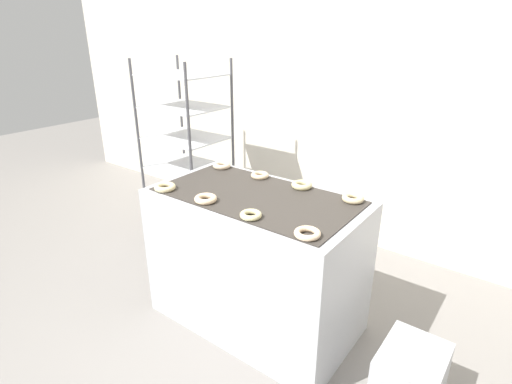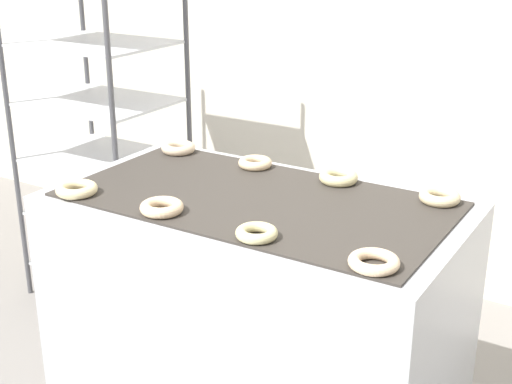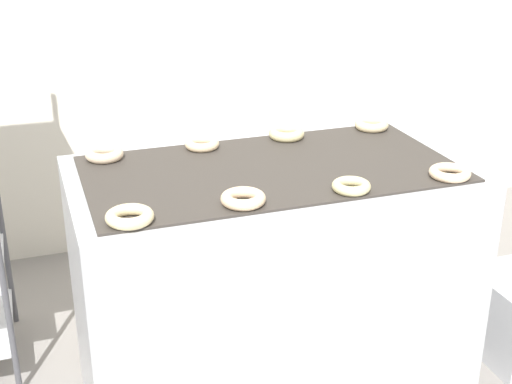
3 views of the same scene
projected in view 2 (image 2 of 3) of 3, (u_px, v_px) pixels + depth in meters
The scene contains 11 objects.
wall_back at pixel (422, 10), 3.35m from camera, with size 8.00×0.05×2.80m.
fryer_machine at pixel (256, 325), 2.47m from camera, with size 1.34×0.74×0.94m.
baking_rack_cart at pixel (101, 130), 3.42m from camera, with size 0.68×0.55×1.67m.
donut_near_left at pixel (77, 189), 2.33m from camera, with size 0.14×0.14×0.03m, color beige.
donut_near_midleft at pixel (162, 207), 2.18m from camera, with size 0.14×0.14×0.04m, color beige.
donut_near_midright at pixel (257, 233), 2.00m from camera, with size 0.12×0.12×0.03m, color beige.
donut_near_right at pixel (374, 262), 1.83m from camera, with size 0.13×0.13×0.03m, color beige.
donut_far_left at pixel (178, 148), 2.76m from camera, with size 0.13×0.13×0.04m, color beige.
donut_far_midleft at pixel (255, 163), 2.59m from camera, with size 0.12×0.12×0.03m, color beige.
donut_far_midright at pixel (338, 177), 2.44m from camera, with size 0.13×0.13×0.04m, color beige.
donut_far_right at pixel (440, 197), 2.26m from camera, with size 0.13×0.13×0.04m, color beige.
Camera 2 is at (1.12, -1.21, 1.77)m, focal length 50.00 mm.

